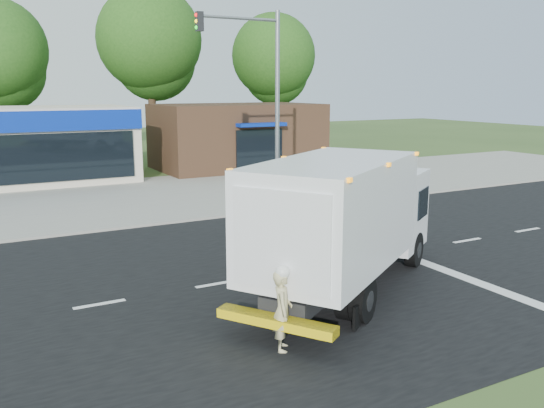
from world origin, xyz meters
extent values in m
plane|color=#385123|center=(0.00, 0.00, 0.00)|extent=(120.00, 120.00, 0.00)
cube|color=black|center=(0.00, 0.00, 0.00)|extent=(60.00, 14.00, 0.02)
cube|color=gray|center=(0.00, 8.20, 0.06)|extent=(60.00, 2.40, 0.12)
cube|color=gray|center=(0.00, 14.00, 0.01)|extent=(60.00, 9.00, 0.02)
cube|color=silver|center=(-6.00, 0.00, 0.02)|extent=(1.20, 0.15, 0.01)
cube|color=silver|center=(-3.00, 0.00, 0.02)|extent=(1.20, 0.15, 0.01)
cube|color=silver|center=(0.00, 0.00, 0.02)|extent=(1.20, 0.15, 0.01)
cube|color=silver|center=(3.00, 0.00, 0.02)|extent=(1.20, 0.15, 0.01)
cube|color=silver|center=(6.00, 0.00, 0.02)|extent=(1.20, 0.15, 0.01)
cube|color=silver|center=(9.00, 0.00, 0.02)|extent=(1.20, 0.15, 0.01)
cube|color=silver|center=(3.00, -3.00, 0.02)|extent=(0.40, 7.00, 0.01)
cube|color=black|center=(-1.15, -2.48, 0.73)|extent=(4.90, 3.72, 0.36)
cube|color=white|center=(1.93, -0.45, 1.61)|extent=(2.96, 3.00, 2.18)
cube|color=black|center=(2.75, 0.09, 1.82)|extent=(1.21, 1.73, 0.93)
cube|color=white|center=(-1.15, -2.48, 2.18)|extent=(5.70, 4.93, 2.44)
cube|color=silver|center=(-3.34, -3.91, 2.13)|extent=(1.19, 1.77, 1.97)
cube|color=yellow|center=(-3.49, -4.02, 0.57)|extent=(1.67, 2.28, 0.19)
cube|color=orange|center=(-1.15, -2.48, 3.37)|extent=(5.55, 4.85, 0.08)
cylinder|color=black|center=(1.43, 0.40, 0.50)|extent=(1.00, 0.81, 1.00)
cylinder|color=black|center=(2.51, -1.25, 0.50)|extent=(1.00, 0.81, 1.00)
cylinder|color=black|center=(-2.33, -2.01, 0.50)|extent=(1.00, 0.81, 1.00)
cylinder|color=black|center=(-1.19, -3.74, 0.50)|extent=(1.00, 0.81, 1.00)
imported|color=#CCBE88|center=(-3.39, -4.09, 0.80)|extent=(0.61, 0.70, 1.60)
sphere|color=white|center=(-3.39, -4.09, 1.57)|extent=(0.28, 0.28, 0.28)
cube|color=#382316|center=(7.00, 20.00, 2.00)|extent=(10.00, 6.00, 4.00)
cube|color=#062593|center=(7.00, 16.90, 2.90)|extent=(3.00, 1.20, 0.20)
cube|color=black|center=(7.00, 16.95, 1.50)|extent=(3.00, 0.12, 2.20)
cylinder|color=gray|center=(3.00, 7.60, 4.00)|extent=(0.18, 0.18, 8.00)
cylinder|color=gray|center=(1.30, 7.60, 7.60)|extent=(3.40, 0.12, 0.12)
cube|color=black|center=(-0.30, 7.60, 7.40)|extent=(0.25, 0.25, 0.70)
cylinder|color=#332114|center=(-6.00, 28.00, 3.43)|extent=(0.56, 0.56, 6.86)
sphere|color=#204E16|center=(-5.50, 28.50, 6.08)|extent=(5.10, 5.10, 5.10)
cylinder|color=#332114|center=(4.00, 28.00, 3.92)|extent=(0.56, 0.56, 7.84)
sphere|color=#204E16|center=(4.00, 28.00, 8.40)|extent=(7.39, 7.39, 7.39)
sphere|color=#204E16|center=(4.50, 28.50, 6.94)|extent=(5.82, 5.82, 5.82)
cylinder|color=#332114|center=(14.00, 28.00, 3.50)|extent=(0.56, 0.56, 7.00)
sphere|color=#204E16|center=(14.00, 28.00, 7.50)|extent=(6.60, 6.60, 6.60)
sphere|color=#204E16|center=(14.50, 28.50, 6.20)|extent=(5.20, 5.20, 5.20)
camera|label=1|loc=(-8.54, -13.13, 4.99)|focal=38.00mm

